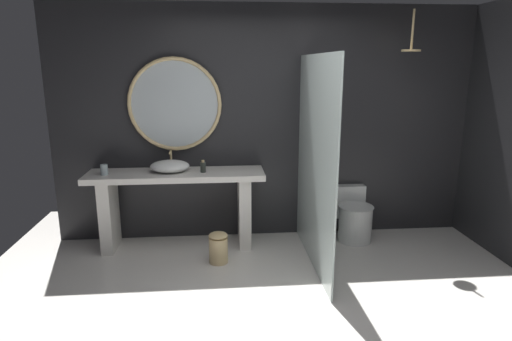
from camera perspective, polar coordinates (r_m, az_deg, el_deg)
name	(u,v)px	position (r m, az deg, el deg)	size (l,w,h in m)	color
ground_plane	(296,323)	(3.58, 5.33, -19.37)	(5.76, 5.76, 0.00)	silver
back_wall_panel	(269,124)	(4.92, 1.70, 6.12)	(4.80, 0.10, 2.60)	#232326
vanity_counter	(177,197)	(4.76, -10.41, -3.48)	(1.88, 0.50, 0.84)	silver
vessel_sink	(170,166)	(4.69, -11.32, 0.57)	(0.42, 0.34, 0.20)	white
tumbler_cup	(104,170)	(4.75, -19.43, 0.10)	(0.08, 0.08, 0.11)	silver
soap_dispenser	(203,167)	(4.63, -7.01, 0.48)	(0.06, 0.06, 0.13)	#282D28
round_wall_mirror	(175,104)	(4.80, -10.67, 8.57)	(1.01, 0.04, 1.01)	#D6B77F
shower_glass_panel	(315,163)	(4.21, 7.78, 0.92)	(0.02, 1.59, 2.06)	silver
rain_shower_head	(411,46)	(4.84, 19.84, 15.25)	(0.19, 0.19, 0.41)	#D6B77F
toilet	(353,216)	(5.11, 12.73, -5.89)	(0.39, 0.59, 0.59)	white
waste_bin	(218,247)	(4.44, -4.99, -10.09)	(0.19, 0.19, 0.32)	#D6B77F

